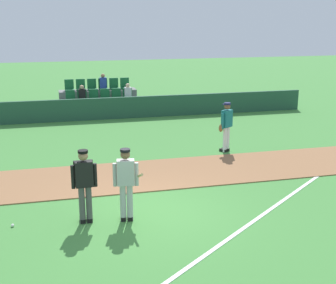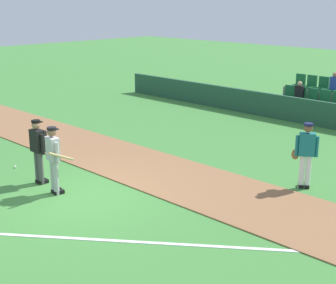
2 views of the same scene
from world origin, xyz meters
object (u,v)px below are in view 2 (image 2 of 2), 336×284
Objects in this scene: runner_teal_jersey at (306,153)px; baseball at (15,167)px; batter_grey_jersey at (54,158)px; umpire_home_plate at (38,148)px.

baseball is (-6.90, -4.53, -0.93)m from runner_teal_jersey.
batter_grey_jersey is 1.00× the size of umpire_home_plate.
baseball is at bearing -146.70° from runner_teal_jersey.
batter_grey_jersey and runner_teal_jersey have the same top height.
baseball is at bearing 174.88° from umpire_home_plate.
batter_grey_jersey and umpire_home_plate have the same top height.
runner_teal_jersey reaches higher than baseball.
runner_teal_jersey is at bearing 41.77° from umpire_home_plate.
runner_teal_jersey is (5.24, 4.68, -0.04)m from umpire_home_plate.
umpire_home_plate and runner_teal_jersey have the same top height.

